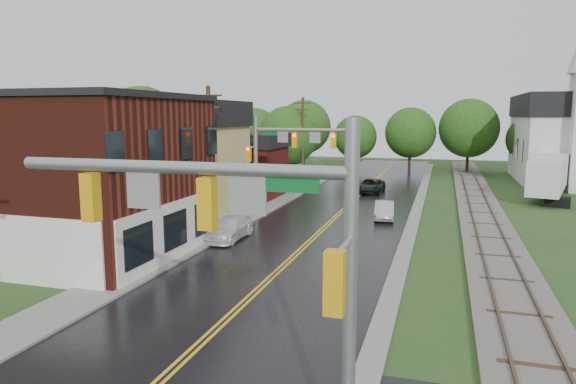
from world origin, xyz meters
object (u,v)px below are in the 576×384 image
at_px(brick_building, 54,174).
at_px(suv_dark, 371,186).
at_px(traffic_signal_near, 243,232).
at_px(semi_trailer, 549,174).
at_px(tree_left_a, 37,146).
at_px(tree_left_b, 143,132).
at_px(pickup_white, 229,229).
at_px(traffic_signal_far, 284,148).
at_px(church, 572,128).
at_px(tree_left_c, 223,142).
at_px(utility_pole_c, 303,139).
at_px(sedan_silver, 384,211).
at_px(tree_left_e, 289,137).
at_px(utility_pole_b, 210,155).

xyz_separation_m(brick_building, suv_dark, (13.28, 25.42, -3.51)).
height_order(traffic_signal_near, semi_trailer, traffic_signal_near).
relative_size(tree_left_a, tree_left_b, 0.89).
bearing_deg(brick_building, semi_trailer, 43.01).
bearing_deg(pickup_white, traffic_signal_far, 81.12).
bearing_deg(church, tree_left_b, -150.01).
relative_size(brick_building, pickup_white, 3.28).
xyz_separation_m(tree_left_a, tree_left_b, (2.00, 10.00, 0.60)).
xyz_separation_m(church, traffic_signal_near, (-16.53, -51.74, -0.87)).
bearing_deg(tree_left_c, suv_dark, 2.06).
bearing_deg(utility_pole_c, suv_dark, -25.19).
relative_size(traffic_signal_far, sedan_silver, 1.97).
relative_size(tree_left_c, sedan_silver, 2.05).
bearing_deg(tree_left_a, pickup_white, -7.40).
bearing_deg(traffic_signal_near, suv_dark, 93.98).
xyz_separation_m(tree_left_a, semi_trailer, (35.80, 19.63, -2.94)).
height_order(suv_dark, semi_trailer, semi_trailer).
distance_m(suv_dark, pickup_white, 21.21).
relative_size(traffic_signal_far, pickup_white, 1.68).
relative_size(utility_pole_c, sedan_silver, 2.41).
relative_size(church, traffic_signal_near, 2.72).
bearing_deg(tree_left_b, brick_building, -72.39).
distance_m(traffic_signal_far, semi_trailer, 24.42).
distance_m(sedan_silver, pickup_white, 11.71).
bearing_deg(suv_dark, pickup_white, -102.37).
bearing_deg(sedan_silver, tree_left_e, 119.06).
distance_m(tree_left_b, sedan_silver, 22.09).
bearing_deg(sedan_silver, traffic_signal_far, -173.92).
xyz_separation_m(tree_left_a, suv_dark, (20.65, 18.53, -4.47)).
bearing_deg(utility_pole_c, tree_left_b, -132.39).
bearing_deg(traffic_signal_near, tree_left_e, 105.68).
distance_m(brick_building, tree_left_c, 24.94).
height_order(utility_pole_c, tree_left_b, tree_left_b).
height_order(tree_left_c, pickup_white, tree_left_c).
bearing_deg(brick_building, tree_left_c, 93.14).
bearing_deg(traffic_signal_near, semi_trailer, 72.48).
distance_m(church, pickup_white, 42.17).
relative_size(tree_left_a, tree_left_e, 1.06).
relative_size(suv_dark, pickup_white, 1.06).
xyz_separation_m(utility_pole_b, tree_left_b, (-11.05, 9.90, 1.00)).
relative_size(traffic_signal_far, tree_left_c, 0.96).
height_order(traffic_signal_near, tree_left_c, tree_left_c).
xyz_separation_m(traffic_signal_near, sedan_silver, (-0.10, 26.46, -4.35)).
distance_m(traffic_signal_near, pickup_white, 20.15).
bearing_deg(semi_trailer, brick_building, -136.99).
distance_m(traffic_signal_near, utility_pole_b, 22.49).
distance_m(traffic_signal_far, pickup_white, 8.38).
distance_m(traffic_signal_far, utility_pole_b, 6.01).
height_order(brick_building, traffic_signal_far, brick_building).
height_order(tree_left_a, pickup_white, tree_left_a).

